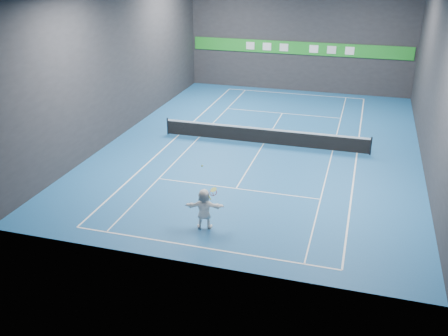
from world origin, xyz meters
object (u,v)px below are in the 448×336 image
(tennis_ball, at_px, (202,166))
(tennis_racket, at_px, (213,193))
(tennis_net, at_px, (264,135))
(player, at_px, (204,209))

(tennis_ball, height_order, tennis_racket, tennis_ball)
(tennis_ball, height_order, tennis_net, tennis_ball)
(tennis_net, xyz_separation_m, tennis_racket, (0.05, -10.32, 1.11))
(tennis_racket, bearing_deg, tennis_net, 90.30)
(tennis_ball, bearing_deg, tennis_net, 87.46)
(tennis_ball, relative_size, tennis_net, 0.01)
(tennis_net, height_order, tennis_racket, tennis_racket)
(tennis_net, distance_m, tennis_racket, 10.38)
(tennis_racket, bearing_deg, player, -172.66)
(tennis_net, relative_size, tennis_racket, 20.97)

